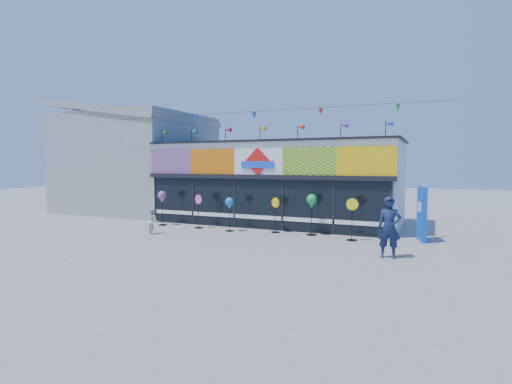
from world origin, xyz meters
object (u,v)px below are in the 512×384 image
Objects in this scene: spinner_1 at (199,210)px; child at (153,221)px; spinner_0 at (162,198)px; spinner_4 at (312,202)px; spinner_3 at (275,214)px; blue_sign at (422,214)px; adult_man at (389,227)px; spinner_2 at (229,204)px; spinner_5 at (352,218)px.

child is (-0.99, -2.09, -0.28)m from spinner_1.
spinner_0 is 0.97× the size of spinner_4.
spinner_0 is at bearing -177.44° from spinner_4.
blue_sign is at bearing 5.10° from spinner_3.
spinner_0 is 11.11m from adult_man.
spinner_2 is 0.91× the size of spinner_5.
spinner_3 is at bearing -125.72° from child.
spinner_4 is at bearing 1.16° from spinner_3.
child is at bearing 169.27° from adult_man.
spinner_5 is at bearing -8.04° from spinner_3.
adult_man is at bearing -41.00° from spinner_4.
spinner_0 is at bearing -35.43° from child.
spinner_0 is (-11.65, -0.82, 0.29)m from blue_sign.
adult_man is (8.72, -2.59, 0.15)m from spinner_1.
spinner_3 is 0.88× the size of spinner_4.
spinner_4 reaches higher than spinner_5.
spinner_3 is 0.78× the size of adult_man.
spinner_3 is 1.71m from spinner_4.
spinner_4 is at bearing 8.51° from spinner_2.
spinner_2 is at bearing -171.49° from spinner_4.
spinner_1 is 5.37m from spinner_4.
spinner_4 is (7.41, 0.33, 0.04)m from spinner_0.
spinner_2 is (-7.84, -1.03, 0.15)m from blue_sign.
adult_man is at bearing -155.81° from child.
spinner_3 reaches higher than spinner_2.
spinner_1 is 1.78m from spinner_2.
spinner_0 is 1.10× the size of spinner_3.
spinner_4 is (3.60, 0.54, 0.18)m from spinner_2.
child is at bearing -158.88° from spinner_4.
blue_sign is 11.68m from spinner_0.
spinner_2 is at bearing 153.26° from adult_man.
spinner_5 is at bearing 115.90° from adult_man.
spinner_3 is at bearing 2.95° from spinner_0.
adult_man is 1.77× the size of child.
adult_man is (6.99, -2.41, -0.23)m from spinner_2.
spinner_4 is (1.61, 0.03, 0.58)m from spinner_3.
spinner_4 is 6.82m from child.
spinner_3 is 5.29m from child.
spinner_0 is at bearing -177.05° from spinner_3.
spinner_5 is at bearing -1.12° from spinner_0.
blue_sign reaches higher than spinner_5.
spinner_4 is (5.33, 0.35, 0.56)m from spinner_1.
child is at bearing -145.01° from spinner_2.
spinner_1 is at bearing 155.68° from adult_man.
spinner_5 is (1.77, -0.51, -0.51)m from spinner_4.
blue_sign is 3.54m from adult_man.
blue_sign reaches higher than adult_man.
adult_man is (3.39, -2.95, -0.41)m from spinner_4.
spinner_2 is 7.39m from adult_man.
child is at bearing -178.07° from blue_sign.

